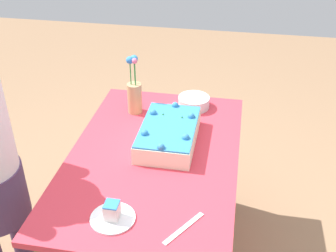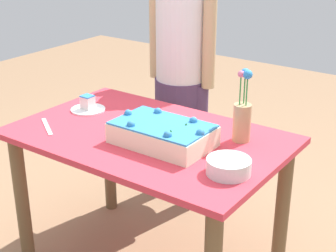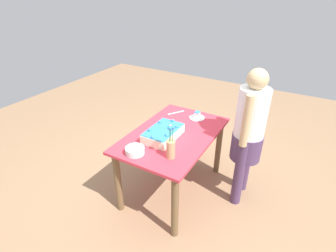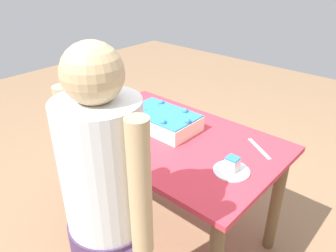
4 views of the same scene
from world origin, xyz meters
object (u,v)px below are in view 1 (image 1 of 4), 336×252
Objects in this scene: sheet_cake at (169,133)px; fruit_bowl at (194,102)px; serving_plate_with_slice at (112,214)px; flower_vase at (134,93)px; cake_knife at (184,228)px.

sheet_cake is 0.39m from fruit_bowl.
fruit_bowl is (0.95, -0.20, 0.01)m from serving_plate_with_slice.
sheet_cake is 1.30× the size of flower_vase.
flower_vase is 1.88× the size of fruit_bowl.
cake_knife is 0.66× the size of flower_vase.
fruit_bowl is at bearing -70.49° from flower_vase.
serving_plate_with_slice is at bearing 168.06° from sheet_cake.
sheet_cake reaches higher than fruit_bowl.
flower_vase reaches higher than sheet_cake.
flower_vase is 0.35m from fruit_bowl.
sheet_cake is 2.44× the size of fruit_bowl.
sheet_cake is 2.42× the size of serving_plate_with_slice.
cake_knife is at bearing -164.12° from sheet_cake.
cake_knife is 1.24× the size of fruit_bowl.
flower_vase is (0.84, 0.12, 0.09)m from serving_plate_with_slice.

